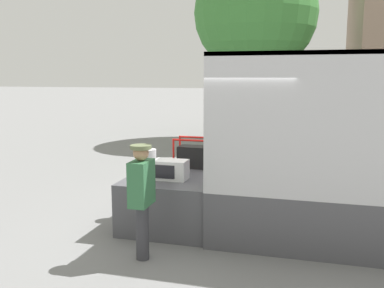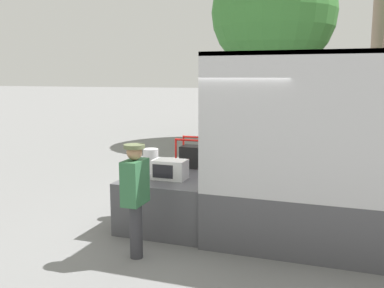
{
  "view_description": "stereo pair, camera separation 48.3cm",
  "coord_description": "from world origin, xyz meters",
  "px_view_note": "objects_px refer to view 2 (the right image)",
  "views": [
    {
      "loc": [
        1.42,
        -6.98,
        2.52
      ],
      "look_at": [
        -0.44,
        -0.2,
        1.4
      ],
      "focal_mm": 40.0,
      "sensor_mm": 36.0,
      "label": 1
    },
    {
      "loc": [
        1.89,
        -6.83,
        2.52
      ],
      "look_at": [
        -0.44,
        -0.2,
        1.4
      ],
      "focal_mm": 40.0,
      "sensor_mm": 36.0,
      "label": 2
    }
  ],
  "objects_px": {
    "portable_generator": "(197,156)",
    "worker_person": "(135,190)",
    "orange_bucket": "(151,159)",
    "microwave": "(170,169)",
    "street_tree": "(274,13)"
  },
  "relations": [
    {
      "from": "portable_generator",
      "to": "worker_person",
      "type": "xyz_separation_m",
      "value": [
        -0.15,
        -2.22,
        -0.08
      ]
    },
    {
      "from": "portable_generator",
      "to": "orange_bucket",
      "type": "height_order",
      "value": "portable_generator"
    },
    {
      "from": "worker_person",
      "to": "street_tree",
      "type": "height_order",
      "value": "street_tree"
    },
    {
      "from": "portable_generator",
      "to": "microwave",
      "type": "bearing_deg",
      "value": -97.72
    },
    {
      "from": "portable_generator",
      "to": "worker_person",
      "type": "height_order",
      "value": "worker_person"
    },
    {
      "from": "portable_generator",
      "to": "street_tree",
      "type": "xyz_separation_m",
      "value": [
        -0.09,
        9.09,
        3.77
      ]
    },
    {
      "from": "orange_bucket",
      "to": "worker_person",
      "type": "xyz_separation_m",
      "value": [
        0.57,
        -1.76,
        -0.06
      ]
    },
    {
      "from": "worker_person",
      "to": "street_tree",
      "type": "relative_size",
      "value": 0.23
    },
    {
      "from": "worker_person",
      "to": "portable_generator",
      "type": "bearing_deg",
      "value": 86.15
    },
    {
      "from": "portable_generator",
      "to": "worker_person",
      "type": "relative_size",
      "value": 0.42
    },
    {
      "from": "microwave",
      "to": "orange_bucket",
      "type": "xyz_separation_m",
      "value": [
        -0.59,
        0.54,
        0.03
      ]
    },
    {
      "from": "orange_bucket",
      "to": "microwave",
      "type": "bearing_deg",
      "value": -42.44
    },
    {
      "from": "microwave",
      "to": "street_tree",
      "type": "height_order",
      "value": "street_tree"
    },
    {
      "from": "orange_bucket",
      "to": "worker_person",
      "type": "distance_m",
      "value": 1.85
    },
    {
      "from": "microwave",
      "to": "worker_person",
      "type": "relative_size",
      "value": 0.34
    }
  ]
}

